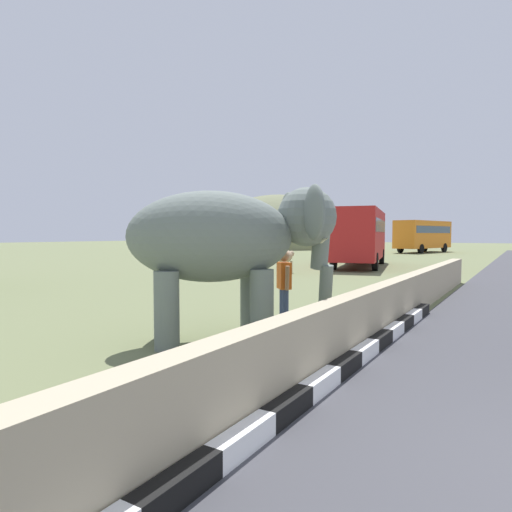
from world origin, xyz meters
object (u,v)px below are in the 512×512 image
elephant (231,239)px  bus_white (353,234)px  person_handler (284,284)px  cow_near (285,257)px  bus_red (360,233)px  bus_orange (423,234)px

elephant → bus_white: size_ratio=0.38×
person_handler → bus_white: bus_white is taller
person_handler → elephant: bearing=172.4°
bus_white → cow_near: 20.08m
person_handler → bus_red: bus_red is taller
cow_near → elephant: bearing=-156.4°
bus_red → bus_orange: 24.84m
bus_white → cow_near: size_ratio=5.25×
elephant → bus_red: 20.62m
elephant → cow_near: (13.04, 5.70, -1.05)m
elephant → bus_red: bus_red is taller
bus_red → bus_white: 13.50m
person_handler → bus_red: bearing=13.4°
person_handler → bus_red: (18.49, 4.41, 1.16)m
bus_white → cow_near: (-19.77, -3.27, -1.21)m
bus_white → bus_orange: 12.78m
elephant → cow_near: bearing=23.6°
bus_red → bus_orange: size_ratio=1.04×
elephant → person_handler: size_ratio=2.32×
elephant → cow_near: 14.27m
bus_red → person_handler: bearing=-166.6°
cow_near → person_handler: bearing=-152.4°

